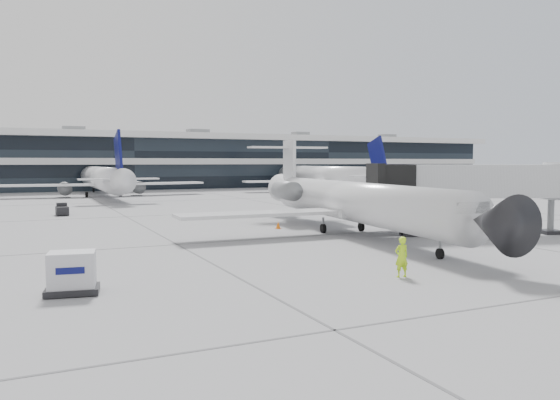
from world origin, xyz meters
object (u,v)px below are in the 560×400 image
jet_bridge (493,182)px  cargo_uld (72,273)px  regional_jet (350,200)px  ramp_worker (402,257)px

jet_bridge → cargo_uld: (-29.67, -6.27, -3.06)m
regional_jet → jet_bridge: 10.64m
regional_jet → jet_bridge: (9.41, -4.77, 1.36)m
regional_jet → jet_bridge: bearing=-21.1°
ramp_worker → cargo_uld: ramp_worker is taller
ramp_worker → cargo_uld: (-14.22, 3.04, -0.10)m
ramp_worker → regional_jet: bearing=-109.0°
regional_jet → cargo_uld: bearing=-145.6°
regional_jet → jet_bridge: regional_jet is taller
jet_bridge → cargo_uld: bearing=-149.3°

